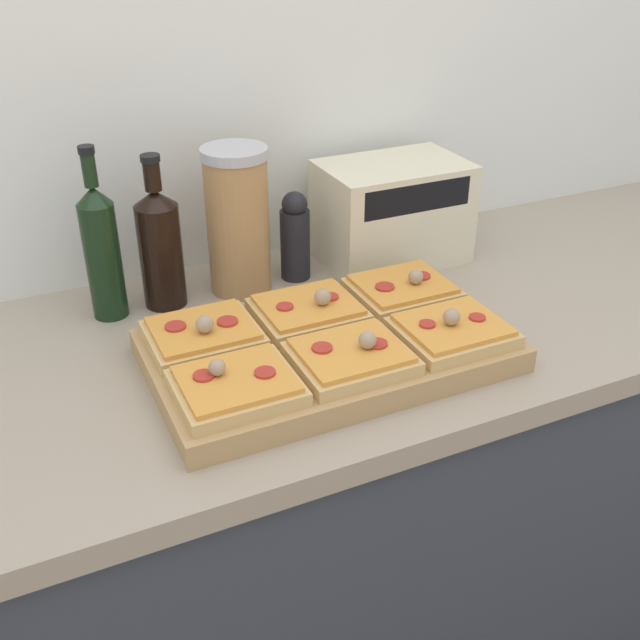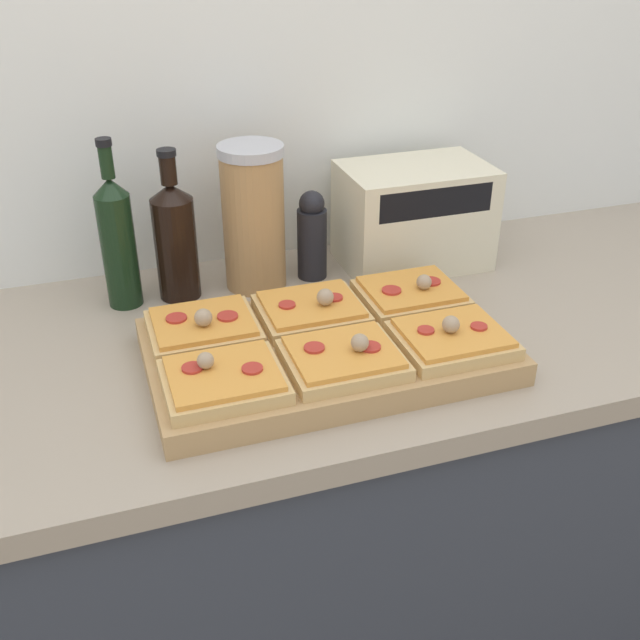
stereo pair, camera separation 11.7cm
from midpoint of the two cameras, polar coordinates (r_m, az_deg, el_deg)
The scene contains 14 objects.
wall_back at distance 1.43m, azimuth -6.06°, elevation 18.21°, with size 6.00×0.06×2.50m.
kitchen_counter at distance 1.51m, azimuth -1.24°, elevation -15.99°, with size 2.63×0.67×0.89m.
cutting_board at distance 1.17m, azimuth 3.34°, elevation -2.46°, with size 0.55×0.32×0.04m, color tan.
pizza_slice_back_left at distance 1.17m, azimuth -6.08°, elevation -0.61°, with size 0.17×0.14×0.06m.
pizza_slice_back_center at distance 1.21m, azimuth 2.11°, elevation 0.72°, with size 0.17×0.14×0.06m.
pizza_slice_back_right at distance 1.28m, azimuth 9.56°, elevation 1.92°, with size 0.17×0.14×0.05m.
pizza_slice_front_left at distance 1.04m, azimuth -4.21°, elevation -4.64°, with size 0.17×0.14×0.05m.
pizza_slice_front_center at distance 1.09m, azimuth 4.89°, elevation -2.98°, with size 0.17×0.14×0.05m.
pizza_slice_front_right at distance 1.16m, azimuth 12.91°, elevation -1.44°, with size 0.17×0.14×0.05m.
olive_oil_bottle at distance 1.32m, azimuth -12.74°, elevation 5.91°, with size 0.06×0.06×0.30m.
wine_bottle at distance 1.33m, azimuth -8.53°, elevation 6.08°, with size 0.07×0.07×0.27m.
grain_jar_tall at distance 1.35m, azimuth -2.61°, elevation 7.75°, with size 0.12×0.12×0.27m.
pepper_mill at distance 1.40m, azimuth 1.78°, elevation 6.38°, with size 0.06×0.06×0.17m.
toaster_oven at distance 1.48m, azimuth 9.44°, elevation 7.82°, with size 0.30×0.18×0.20m.
Camera 2 is at (-0.25, -0.72, 1.53)m, focal length 42.00 mm.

